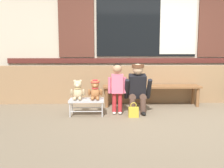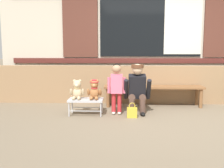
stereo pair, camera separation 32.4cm
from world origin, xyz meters
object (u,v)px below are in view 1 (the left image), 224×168
at_px(child_standing, 117,83).
at_px(handbag_on_ground, 133,112).
at_px(wooden_bench_long, 151,89).
at_px(small_display_bench, 87,101).
at_px(teddy_bear_plain, 78,91).
at_px(adult_crouching, 138,88).
at_px(teddy_bear_with_hat, 95,90).

bearing_deg(child_standing, handbag_on_ground, -40.27).
bearing_deg(handbag_on_ground, child_standing, 139.73).
height_order(wooden_bench_long, child_standing, child_standing).
bearing_deg(wooden_bench_long, small_display_bench, -150.16).
distance_m(teddy_bear_plain, adult_crouching, 1.14).
bearing_deg(child_standing, teddy_bear_plain, -174.39).
bearing_deg(handbag_on_ground, small_display_bench, 169.00).
xyz_separation_m(small_display_bench, teddy_bear_plain, (-0.16, 0.00, 0.20)).
relative_size(child_standing, handbag_on_ground, 3.52).
relative_size(wooden_bench_long, handbag_on_ground, 7.72).
bearing_deg(child_standing, wooden_bench_long, 41.98).
bearing_deg(wooden_bench_long, teddy_bear_plain, -152.88).
height_order(teddy_bear_with_hat, child_standing, child_standing).
distance_m(adult_crouching, handbag_on_ground, 0.50).
relative_size(teddy_bear_plain, handbag_on_ground, 1.34).
height_order(small_display_bench, handbag_on_ground, small_display_bench).
bearing_deg(adult_crouching, teddy_bear_with_hat, -170.93).
bearing_deg(wooden_bench_long, adult_crouching, -120.83).
xyz_separation_m(wooden_bench_long, teddy_bear_with_hat, (-1.19, -0.77, 0.10)).
bearing_deg(teddy_bear_plain, handbag_on_ground, -9.37).
relative_size(wooden_bench_long, adult_crouching, 2.21).
xyz_separation_m(teddy_bear_plain, adult_crouching, (1.13, 0.13, 0.02)).
xyz_separation_m(teddy_bear_plain, handbag_on_ground, (1.01, -0.17, -0.37)).
distance_m(teddy_bear_plain, teddy_bear_with_hat, 0.32).
xyz_separation_m(small_display_bench, teddy_bear_with_hat, (0.16, 0.00, 0.21)).
relative_size(wooden_bench_long, teddy_bear_with_hat, 5.78).
height_order(wooden_bench_long, small_display_bench, wooden_bench_long).
relative_size(wooden_bench_long, small_display_bench, 3.28).
bearing_deg(small_display_bench, handbag_on_ground, -11.00).
bearing_deg(teddy_bear_with_hat, teddy_bear_plain, -179.87).
distance_m(wooden_bench_long, adult_crouching, 0.76).
bearing_deg(handbag_on_ground, wooden_bench_long, 62.10).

